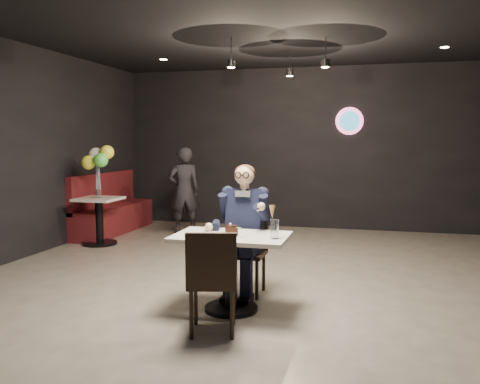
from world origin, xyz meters
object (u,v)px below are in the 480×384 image
(seated_man, at_px, (245,228))
(sundae_glass, at_px, (275,229))
(chair_far, at_px, (245,252))
(side_table, at_px, (99,220))
(balloon_vase, at_px, (98,193))
(chair_near, at_px, (213,280))
(passerby, at_px, (184,191))
(main_table, at_px, (231,273))
(booth_bench, at_px, (113,203))

(seated_man, xyz_separation_m, sundae_glass, (0.44, -0.62, 0.12))
(chair_far, bearing_deg, seated_man, 135.00)
(seated_man, distance_m, side_table, 3.49)
(chair_far, xyz_separation_m, balloon_vase, (-2.88, 1.94, 0.36))
(chair_far, bearing_deg, chair_near, -90.00)
(chair_near, bearing_deg, passerby, 100.28)
(seated_man, relative_size, side_table, 1.83)
(balloon_vase, xyz_separation_m, passerby, (0.97, 1.23, -0.05))
(side_table, bearing_deg, balloon_vase, 0.00)
(chair_far, bearing_deg, passerby, 121.11)
(chair_far, height_order, seated_man, seated_man)
(main_table, distance_m, booth_bench, 4.73)
(sundae_glass, distance_m, passerby, 4.46)
(seated_man, distance_m, passerby, 3.71)
(chair_near, xyz_separation_m, sundae_glass, (0.44, 0.51, 0.38))
(passerby, bearing_deg, seated_man, 91.12)
(chair_near, bearing_deg, balloon_vase, 119.50)
(chair_near, distance_m, seated_man, 1.16)
(balloon_vase, bearing_deg, booth_bench, 106.70)
(main_table, height_order, seated_man, seated_man)
(seated_man, bearing_deg, passerby, 121.11)
(chair_near, distance_m, sundae_glass, 0.77)
(chair_near, bearing_deg, main_table, 76.28)
(chair_near, bearing_deg, side_table, 119.50)
(main_table, height_order, side_table, side_table)
(chair_far, height_order, sundae_glass, sundae_glass)
(seated_man, height_order, balloon_vase, seated_man)
(chair_near, xyz_separation_m, balloon_vase, (-2.88, 3.07, 0.36))
(sundae_glass, relative_size, side_table, 0.23)
(passerby, bearing_deg, booth_bench, -19.58)
(chair_near, distance_m, side_table, 4.21)
(sundae_glass, xyz_separation_m, booth_bench, (-3.62, 3.56, -0.31))
(seated_man, xyz_separation_m, balloon_vase, (-2.88, 1.94, 0.10))
(booth_bench, height_order, side_table, booth_bench)
(seated_man, bearing_deg, side_table, 146.06)
(seated_man, bearing_deg, balloon_vase, 146.06)
(booth_bench, xyz_separation_m, side_table, (0.30, -1.00, -0.14))
(balloon_vase, bearing_deg, main_table, -40.82)
(side_table, bearing_deg, sundae_glass, -37.59)
(main_table, distance_m, balloon_vase, 3.83)
(seated_man, distance_m, booth_bench, 4.34)
(booth_bench, relative_size, passerby, 1.39)
(main_table, relative_size, booth_bench, 0.52)
(sundae_glass, bearing_deg, chair_far, 125.40)
(main_table, xyz_separation_m, side_table, (-2.88, 2.49, 0.02))
(side_table, height_order, balloon_vase, balloon_vase)
(chair_near, xyz_separation_m, booth_bench, (-3.18, 4.07, 0.07))
(main_table, relative_size, balloon_vase, 7.90)
(chair_near, height_order, passerby, passerby)
(main_table, height_order, passerby, passerby)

